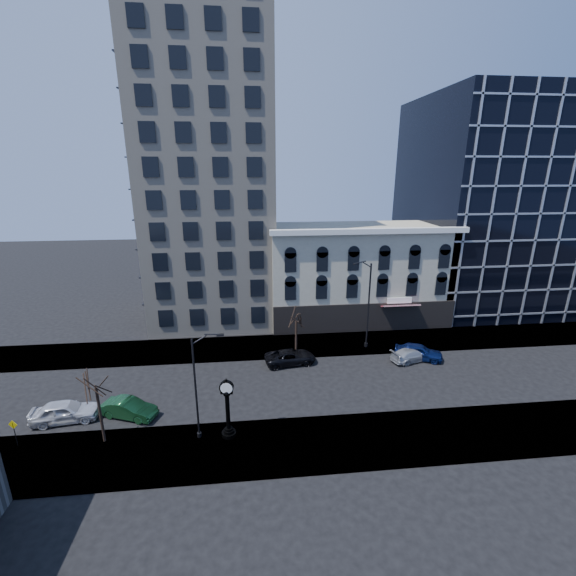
{
  "coord_description": "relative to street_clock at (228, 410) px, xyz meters",
  "views": [
    {
      "loc": [
        -1.61,
        -30.67,
        18.8
      ],
      "look_at": [
        2.0,
        4.0,
        8.0
      ],
      "focal_mm": 24.0,
      "sensor_mm": 36.0,
      "label": 1
    }
  ],
  "objects": [
    {
      "name": "car_near_b",
      "position": [
        -7.94,
        3.24,
        -1.51
      ],
      "size": [
        4.68,
        2.97,
        1.46
      ],
      "primitive_type": "imported",
      "rotation": [
        0.0,
        0.0,
        1.22
      ],
      "color": "#143F1E",
      "rests_on": "ground"
    },
    {
      "name": "car_far_b",
      "position": [
        18.16,
        9.94,
        -1.57
      ],
      "size": [
        4.96,
        3.15,
        1.34
      ],
      "primitive_type": "imported",
      "rotation": [
        0.0,
        0.0,
        1.87
      ],
      "color": "#A5A8AD",
      "rests_on": "ground"
    },
    {
      "name": "sidewalk_far",
      "position": [
        3.46,
        14.59,
        -2.18
      ],
      "size": [
        160.0,
        6.0,
        0.12
      ],
      "primitive_type": "cube",
      "color": "gray",
      "rests_on": "ground"
    },
    {
      "name": "bare_tree_far",
      "position": [
        6.64,
        13.49,
        1.85
      ],
      "size": [
        3.07,
        3.07,
        5.27
      ],
      "color": "black",
      "rests_on": "sidewalk_far"
    },
    {
      "name": "warning_sign",
      "position": [
        -14.78,
        0.4,
        -0.67
      ],
      "size": [
        0.67,
        0.19,
        2.1
      ],
      "rotation": [
        0.0,
        0.0,
        -0.22
      ],
      "color": "black",
      "rests_on": "sidewalk_near"
    },
    {
      "name": "car_far_c",
      "position": [
        18.94,
        10.22,
        -1.43
      ],
      "size": [
        5.11,
        3.58,
        1.61
      ],
      "primitive_type": "imported",
      "rotation": [
        0.0,
        0.0,
        1.18
      ],
      "color": "#0C194C",
      "rests_on": "ground"
    },
    {
      "name": "street_lamp_near",
      "position": [
        -1.53,
        0.1,
        4.11
      ],
      "size": [
        2.14,
        0.42,
        8.25
      ],
      "rotation": [
        0.0,
        0.0,
        0.08
      ],
      "color": "black",
      "rests_on": "sidewalk_near"
    },
    {
      "name": "ground",
      "position": [
        3.46,
        6.59,
        -2.24
      ],
      "size": [
        160.0,
        160.0,
        0.0
      ],
      "primitive_type": "plane",
      "color": "black",
      "rests_on": "ground"
    },
    {
      "name": "glass_office",
      "position": [
        35.46,
        27.5,
        11.76
      ],
      "size": [
        20.0,
        20.15,
        28.0
      ],
      "color": "black",
      "rests_on": "ground"
    },
    {
      "name": "car_near_a",
      "position": [
        -12.71,
        3.22,
        -1.4
      ],
      "size": [
        5.11,
        2.58,
        1.67
      ],
      "primitive_type": "imported",
      "rotation": [
        0.0,
        0.0,
        1.7
      ],
      "color": "silver",
      "rests_on": "ground"
    },
    {
      "name": "sidewalk_near",
      "position": [
        3.46,
        -1.41,
        -2.18
      ],
      "size": [
        160.0,
        6.0,
        0.12
      ],
      "primitive_type": "cube",
      "color": "gray",
      "rests_on": "ground"
    },
    {
      "name": "victorian_row",
      "position": [
        15.46,
        22.48,
        3.76
      ],
      "size": [
        22.6,
        11.19,
        12.5
      ],
      "color": "#BDB69B",
      "rests_on": "ground"
    },
    {
      "name": "street_clock",
      "position": [
        0.0,
        0.0,
        0.0
      ],
      "size": [
        1.06,
        1.06,
        4.68
      ],
      "rotation": [
        0.0,
        0.0,
        -0.13
      ],
      "color": "black",
      "rests_on": "sidewalk_near"
    },
    {
      "name": "street_lamp_far",
      "position": [
        13.69,
        13.09,
        5.39
      ],
      "size": [
        2.46,
        1.17,
        9.94
      ],
      "rotation": [
        0.0,
        0.0,
        3.51
      ],
      "color": "black",
      "rests_on": "sidewalk_far"
    },
    {
      "name": "cream_tower",
      "position": [
        -2.66,
        25.48,
        17.08
      ],
      "size": [
        15.9,
        15.4,
        42.5
      ],
      "color": "#C0B19A",
      "rests_on": "ground"
    },
    {
      "name": "car_far_a",
      "position": [
        5.7,
        10.59,
        -1.53
      ],
      "size": [
        5.39,
        3.04,
        1.42
      ],
      "primitive_type": "imported",
      "rotation": [
        0.0,
        0.0,
        1.71
      ],
      "color": "black",
      "rests_on": "ground"
    },
    {
      "name": "bare_tree_near",
      "position": [
        -8.87,
        0.32,
        3.19
      ],
      "size": [
        4.09,
        4.09,
        7.01
      ],
      "color": "black",
      "rests_on": "sidewalk_near"
    }
  ]
}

